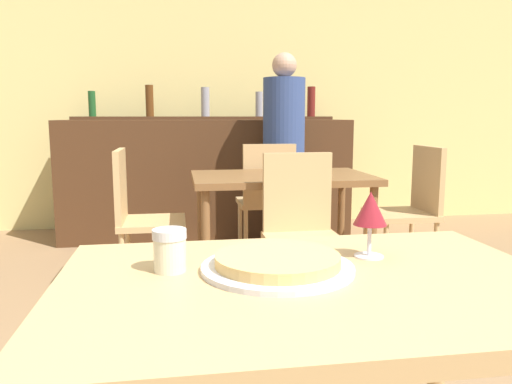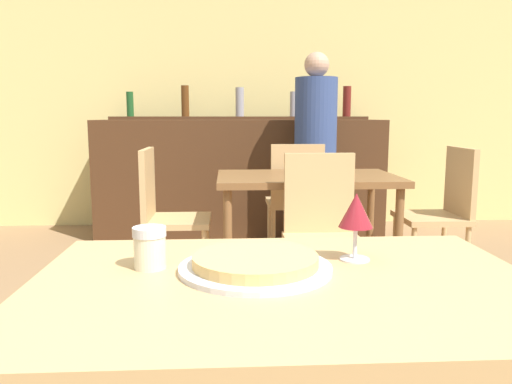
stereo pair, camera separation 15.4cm
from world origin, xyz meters
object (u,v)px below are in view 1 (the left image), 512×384
chair_far_side_back (267,195)px  person_standing (284,145)px  wine_glass (370,210)px  chair_far_side_right (412,204)px  chair_far_side_front (301,225)px  chair_far_side_left (139,212)px  pizza_tray (278,263)px  cheese_shaker (170,250)px

chair_far_side_back → person_standing: (0.22, 0.43, 0.34)m
wine_glass → chair_far_side_right: bearing=61.0°
chair_far_side_back → chair_far_side_front: bearing=90.0°
chair_far_side_left → pizza_tray: 2.09m
wine_glass → pizza_tray: bearing=-163.6°
chair_far_side_left → chair_far_side_right: bearing=-90.0°
chair_far_side_front → cheese_shaker: 1.64m
wine_glass → person_standing: bearing=81.9°
chair_far_side_back → chair_far_side_right: size_ratio=1.00×
wine_glass → cheese_shaker: bearing=-175.4°
chair_far_side_front → cheese_shaker: (-0.67, -1.47, 0.29)m
chair_far_side_front → chair_far_side_right: 1.03m
person_standing → chair_far_side_front: bearing=-98.4°
pizza_tray → chair_far_side_left: bearing=102.6°
person_standing → wine_glass: person_standing is taller
chair_far_side_front → chair_far_side_back: same height
chair_far_side_left → chair_far_side_right: 1.78m
person_standing → wine_glass: (-0.41, -2.90, 0.02)m
chair_far_side_back → person_standing: 0.59m
chair_far_side_left → pizza_tray: bearing=-167.4°
cheese_shaker → person_standing: bearing=73.2°
chair_far_side_right → cheese_shaker: (-1.56, -1.99, 0.29)m
person_standing → cheese_shaker: bearing=-106.8°
chair_far_side_left → chair_far_side_right: size_ratio=1.00×
person_standing → chair_far_side_left: bearing=-139.4°
chair_far_side_left → wine_glass: wine_glass is taller
chair_far_side_left → cheese_shaker: bearing=-173.7°
chair_far_side_front → person_standing: bearing=81.6°
chair_far_side_left → wine_glass: bearing=-160.6°
chair_far_side_back → wine_glass: (-0.20, -2.48, 0.36)m
chair_far_side_front → wine_glass: size_ratio=5.72×
wine_glass → chair_far_side_left: bearing=109.4°
chair_far_side_back → chair_far_side_right: same height
chair_far_side_front → wine_glass: (-0.20, -1.43, 0.36)m
chair_far_side_right → wine_glass: size_ratio=5.72×
chair_far_side_right → pizza_tray: chair_far_side_right is taller
cheese_shaker → wine_glass: (0.47, 0.04, 0.07)m
chair_far_side_back → wine_glass: wine_glass is taller
chair_far_side_left → cheese_shaker: (0.22, -1.99, 0.29)m
pizza_tray → person_standing: person_standing is taller
pizza_tray → wine_glass: (0.24, 0.07, 0.10)m
chair_far_side_right → cheese_shaker: 2.55m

